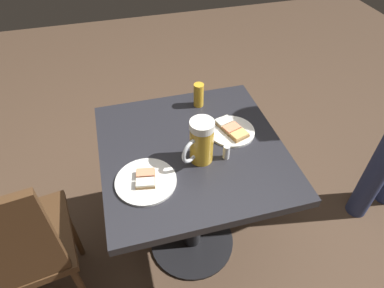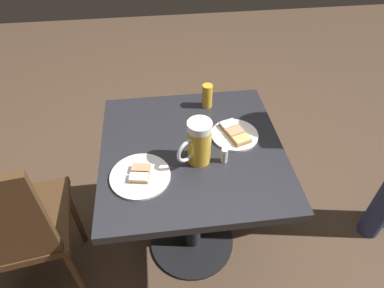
{
  "view_description": "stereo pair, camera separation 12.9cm",
  "coord_description": "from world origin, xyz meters",
  "px_view_note": "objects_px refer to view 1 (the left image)",
  "views": [
    {
      "loc": [
        -0.9,
        0.24,
        1.62
      ],
      "look_at": [
        0.0,
        0.0,
        0.73
      ],
      "focal_mm": 31.03,
      "sensor_mm": 36.0,
      "label": 1
    },
    {
      "loc": [
        -0.93,
        0.12,
        1.62
      ],
      "look_at": [
        0.0,
        0.0,
        0.73
      ],
      "focal_mm": 31.03,
      "sensor_mm": 36.0,
      "label": 2
    }
  ],
  "objects_px": {
    "plate_near": "(231,130)",
    "beer_glass_small": "(199,95)",
    "salt_shaker": "(226,152)",
    "cafe_chair": "(15,251)",
    "beer_mug": "(201,142)",
    "plate_far": "(146,181)"
  },
  "relations": [
    {
      "from": "beer_mug",
      "to": "beer_glass_small",
      "type": "bearing_deg",
      "value": -14.72
    },
    {
      "from": "plate_near",
      "to": "salt_shaker",
      "type": "xyz_separation_m",
      "value": [
        -0.13,
        0.07,
        0.02
      ]
    },
    {
      "from": "plate_far",
      "to": "beer_glass_small",
      "type": "bearing_deg",
      "value": -38.12
    },
    {
      "from": "plate_near",
      "to": "beer_glass_small",
      "type": "distance_m",
      "value": 0.23
    },
    {
      "from": "beer_mug",
      "to": "salt_shaker",
      "type": "distance_m",
      "value": 0.12
    },
    {
      "from": "plate_far",
      "to": "beer_mug",
      "type": "bearing_deg",
      "value": -75.05
    },
    {
      "from": "beer_glass_small",
      "to": "plate_far",
      "type": "bearing_deg",
      "value": 141.88
    },
    {
      "from": "cafe_chair",
      "to": "plate_far",
      "type": "bearing_deg",
      "value": -3.81
    },
    {
      "from": "beer_mug",
      "to": "beer_glass_small",
      "type": "height_order",
      "value": "beer_mug"
    },
    {
      "from": "plate_near",
      "to": "beer_glass_small",
      "type": "relative_size",
      "value": 1.76
    },
    {
      "from": "beer_glass_small",
      "to": "cafe_chair",
      "type": "distance_m",
      "value": 0.94
    },
    {
      "from": "plate_far",
      "to": "beer_mug",
      "type": "distance_m",
      "value": 0.24
    },
    {
      "from": "beer_mug",
      "to": "cafe_chair",
      "type": "height_order",
      "value": "cafe_chair"
    },
    {
      "from": "beer_mug",
      "to": "cafe_chair",
      "type": "bearing_deg",
      "value": 97.67
    },
    {
      "from": "plate_near",
      "to": "beer_glass_small",
      "type": "bearing_deg",
      "value": 20.54
    },
    {
      "from": "beer_mug",
      "to": "salt_shaker",
      "type": "relative_size",
      "value": 3.01
    },
    {
      "from": "beer_mug",
      "to": "beer_glass_small",
      "type": "xyz_separation_m",
      "value": [
        0.33,
        -0.09,
        -0.04
      ]
    },
    {
      "from": "salt_shaker",
      "to": "cafe_chair",
      "type": "height_order",
      "value": "cafe_chair"
    },
    {
      "from": "beer_glass_small",
      "to": "plate_near",
      "type": "bearing_deg",
      "value": -159.46
    },
    {
      "from": "plate_near",
      "to": "beer_mug",
      "type": "bearing_deg",
      "value": 124.72
    },
    {
      "from": "salt_shaker",
      "to": "cafe_chair",
      "type": "relative_size",
      "value": 0.07
    },
    {
      "from": "salt_shaker",
      "to": "beer_mug",
      "type": "bearing_deg",
      "value": 79.72
    }
  ]
}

